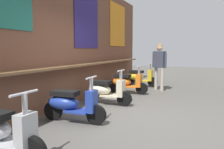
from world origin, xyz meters
TOP-DOWN VIEW (x-y plane):
  - ground_plane at (0.00, 0.00)m, footprint 33.05×33.05m
  - market_stall_facade at (0.01, 2.02)m, footprint 11.80×0.61m
  - scooter_blue at (-0.83, 1.08)m, footprint 0.49×1.40m
  - scooter_cream at (0.87, 1.08)m, footprint 0.46×1.40m
  - scooter_orange at (2.60, 1.08)m, footprint 0.46×1.40m
  - scooter_yellow at (4.29, 1.08)m, footprint 0.48×1.40m
  - shopper_browsing at (3.61, 0.13)m, footprint 0.34×0.55m

SIDE VIEW (x-z plane):
  - ground_plane at x=0.00m, z-range 0.00..0.00m
  - scooter_blue at x=-0.83m, z-range -0.10..0.87m
  - scooter_cream at x=0.87m, z-range -0.10..0.87m
  - scooter_orange at x=2.60m, z-range -0.10..0.87m
  - scooter_yellow at x=4.29m, z-range -0.10..0.87m
  - shopper_browsing at x=3.61m, z-range 0.21..1.94m
  - market_stall_facade at x=0.01m, z-range 0.00..3.62m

